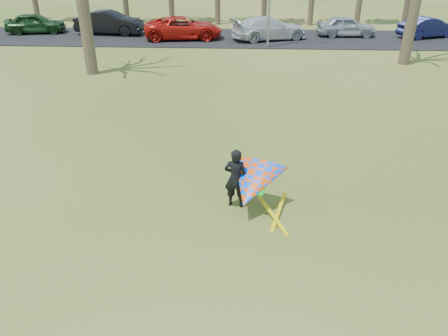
{
  "coord_description": "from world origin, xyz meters",
  "views": [
    {
      "loc": [
        0.53,
        -8.6,
        6.71
      ],
      "look_at": [
        0.0,
        2.0,
        1.1
      ],
      "focal_mm": 35.0,
      "sensor_mm": 36.0,
      "label": 1
    }
  ],
  "objects_px": {
    "car_2": "(183,28)",
    "car_3": "(269,28)",
    "kite_flyer": "(250,183)",
    "car_5": "(428,27)",
    "car_1": "(110,23)",
    "car_0": "(35,23)",
    "car_4": "(346,26)"
  },
  "relations": [
    {
      "from": "car_2",
      "to": "kite_flyer",
      "type": "xyz_separation_m",
      "value": [
        4.84,
        -22.77,
        -0.0
      ]
    },
    {
      "from": "car_0",
      "to": "kite_flyer",
      "type": "distance_m",
      "value": 29.51
    },
    {
      "from": "kite_flyer",
      "to": "car_1",
      "type": "bearing_deg",
      "value": 113.93
    },
    {
      "from": "car_3",
      "to": "kite_flyer",
      "type": "bearing_deg",
      "value": 156.52
    },
    {
      "from": "car_2",
      "to": "car_3",
      "type": "relative_size",
      "value": 1.03
    },
    {
      "from": "car_3",
      "to": "car_1",
      "type": "bearing_deg",
      "value": 63.88
    },
    {
      "from": "car_3",
      "to": "car_4",
      "type": "bearing_deg",
      "value": -95.68
    },
    {
      "from": "car_4",
      "to": "car_5",
      "type": "height_order",
      "value": "car_5"
    },
    {
      "from": "car_2",
      "to": "car_5",
      "type": "xyz_separation_m",
      "value": [
        18.16,
        1.42,
        -0.05
      ]
    },
    {
      "from": "kite_flyer",
      "to": "car_5",
      "type": "bearing_deg",
      "value": 61.16
    },
    {
      "from": "car_1",
      "to": "car_3",
      "type": "relative_size",
      "value": 0.94
    },
    {
      "from": "car_1",
      "to": "car_5",
      "type": "height_order",
      "value": "car_1"
    },
    {
      "from": "car_0",
      "to": "car_3",
      "type": "relative_size",
      "value": 0.81
    },
    {
      "from": "car_4",
      "to": "car_5",
      "type": "bearing_deg",
      "value": -94.23
    },
    {
      "from": "car_5",
      "to": "kite_flyer",
      "type": "relative_size",
      "value": 1.88
    },
    {
      "from": "car_3",
      "to": "car_5",
      "type": "relative_size",
      "value": 1.23
    },
    {
      "from": "car_3",
      "to": "car_4",
      "type": "height_order",
      "value": "car_3"
    },
    {
      "from": "car_1",
      "to": "kite_flyer",
      "type": "height_order",
      "value": "kite_flyer"
    },
    {
      "from": "car_1",
      "to": "kite_flyer",
      "type": "relative_size",
      "value": 2.18
    },
    {
      "from": "car_0",
      "to": "kite_flyer",
      "type": "relative_size",
      "value": 1.86
    },
    {
      "from": "car_4",
      "to": "kite_flyer",
      "type": "relative_size",
      "value": 1.81
    },
    {
      "from": "car_1",
      "to": "car_5",
      "type": "bearing_deg",
      "value": -84.61
    },
    {
      "from": "car_0",
      "to": "car_5",
      "type": "height_order",
      "value": "car_0"
    },
    {
      "from": "car_2",
      "to": "car_3",
      "type": "height_order",
      "value": "car_3"
    },
    {
      "from": "car_0",
      "to": "car_3",
      "type": "height_order",
      "value": "car_3"
    },
    {
      "from": "car_1",
      "to": "car_2",
      "type": "bearing_deg",
      "value": -98.39
    },
    {
      "from": "car_3",
      "to": "car_0",
      "type": "bearing_deg",
      "value": 65.53
    },
    {
      "from": "car_4",
      "to": "kite_flyer",
      "type": "distance_m",
      "value": 25.43
    },
    {
      "from": "car_0",
      "to": "car_4",
      "type": "distance_m",
      "value": 24.0
    },
    {
      "from": "car_2",
      "to": "car_5",
      "type": "distance_m",
      "value": 18.22
    },
    {
      "from": "kite_flyer",
      "to": "car_0",
      "type": "bearing_deg",
      "value": 124.38
    },
    {
      "from": "car_0",
      "to": "car_2",
      "type": "relative_size",
      "value": 0.78
    }
  ]
}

